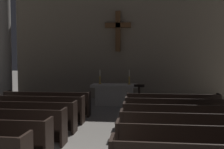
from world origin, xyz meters
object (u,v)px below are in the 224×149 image
object	(u,v)px
pew_right_row_3	(189,131)
column_left_second	(4,43)
altar	(114,94)
lectern	(139,98)
pew_right_row_6	(172,106)
pew_left_row_4	(21,116)
pew_left_row_5	(36,109)
pew_right_row_5	(177,112)
candlestick_left	(100,79)
pew_left_row_3	(2,125)
pew_left_row_6	(47,103)
pew_right_row_2	(200,146)
candlestick_right	(129,80)
pew_right_row_4	(182,120)

from	to	relation	value
pew_right_row_3	column_left_second	world-z (taller)	column_left_second
altar	lectern	world-z (taller)	lectern
pew_right_row_6	altar	size ratio (longest dim) A/B	1.54
pew_left_row_4	pew_left_row_5	size ratio (longest dim) A/B	1.00
pew_right_row_5	altar	size ratio (longest dim) A/B	1.54
candlestick_left	pew_right_row_5	bearing A→B (deg)	-48.77
pew_right_row_5	pew_left_row_3	bearing A→B (deg)	-155.64
pew_left_row_4	pew_right_row_6	xyz separation A→B (m)	(4.81, 2.18, 0.00)
pew_left_row_3	candlestick_left	bearing A→B (deg)	73.40
pew_left_row_3	pew_right_row_5	size ratio (longest dim) A/B	1.00
pew_left_row_6	altar	world-z (taller)	altar
pew_right_row_2	candlestick_right	world-z (taller)	candlestick_right
pew_left_row_5	pew_right_row_2	world-z (taller)	same
pew_left_row_4	candlestick_right	xyz separation A→B (m)	(3.11, 4.63, 0.75)
pew_left_row_4	candlestick_right	size ratio (longest dim) A/B	4.92
pew_right_row_4	pew_right_row_5	distance (m)	1.09
candlestick_left	pew_right_row_4	bearing A→B (deg)	-56.16
pew_left_row_4	pew_left_row_5	xyz separation A→B (m)	(0.00, 1.09, 0.00)
column_left_second	lectern	size ratio (longest dim) A/B	5.27
pew_left_row_3	pew_right_row_5	bearing A→B (deg)	24.36
pew_left_row_6	altar	xyz separation A→B (m)	(2.41, 2.45, 0.06)
pew_left_row_5	pew_right_row_3	bearing A→B (deg)	-24.36
pew_right_row_4	column_left_second	bearing A→B (deg)	150.99
pew_left_row_5	pew_left_row_4	bearing A→B (deg)	-90.00
pew_right_row_5	candlestick_right	size ratio (longest dim) A/B	4.92
pew_right_row_2	pew_right_row_4	distance (m)	2.18
pew_left_row_6	candlestick_left	bearing A→B (deg)	55.20
pew_left_row_3	pew_left_row_5	xyz separation A→B (m)	(0.00, 2.18, 0.00)
pew_right_row_3	pew_right_row_6	xyz separation A→B (m)	(0.00, 3.27, 0.00)
column_left_second	lectern	distance (m)	6.98
pew_left_row_3	pew_left_row_4	xyz separation A→B (m)	(0.00, 1.09, 0.00)
pew_left_row_4	pew_right_row_3	distance (m)	4.93
pew_left_row_3	candlestick_left	xyz separation A→B (m)	(1.71, 5.72, 0.75)
pew_right_row_6	altar	world-z (taller)	altar
pew_right_row_5	altar	distance (m)	4.28
pew_right_row_5	candlestick_left	distance (m)	4.77
pew_left_row_6	pew_right_row_3	size ratio (longest dim) A/B	1.00
lectern	altar	bearing A→B (deg)	134.39
altar	pew_left_row_6	bearing A→B (deg)	-134.43
candlestick_right	pew_right_row_6	bearing A→B (deg)	-55.20
pew_right_row_5	pew_right_row_6	size ratio (longest dim) A/B	1.00
pew_left_row_6	candlestick_left	size ratio (longest dim) A/B	4.92
pew_left_row_3	candlestick_left	distance (m)	6.02
pew_right_row_2	altar	bearing A→B (deg)	109.45
pew_left_row_4	column_left_second	size ratio (longest dim) A/B	0.56
column_left_second	pew_left_row_4	bearing A→B (deg)	-55.75
pew_left_row_4	pew_right_row_3	size ratio (longest dim) A/B	1.00
pew_left_row_5	altar	distance (m)	4.28
pew_right_row_2	lectern	xyz separation A→B (m)	(-1.23, 5.61, 0.07)
pew_left_row_5	pew_left_row_6	xyz separation A→B (m)	(0.00, 1.09, 0.00)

